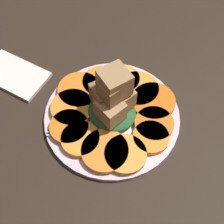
# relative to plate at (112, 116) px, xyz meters

# --- Properties ---
(table_slab) EXTENTS (1.20, 1.20, 0.02)m
(table_slab) POSITION_rel_plate_xyz_m (0.00, 0.00, -0.02)
(table_slab) COLOR black
(table_slab) RESTS_ON ground
(plate) EXTENTS (0.26, 0.26, 0.01)m
(plate) POSITION_rel_plate_xyz_m (0.00, 0.00, 0.00)
(plate) COLOR silver
(plate) RESTS_ON table_slab
(carrot_slice_0) EXTENTS (0.09, 0.09, 0.01)m
(carrot_slice_0) POSITION_rel_plate_xyz_m (-0.08, 0.01, 0.01)
(carrot_slice_0) COLOR orange
(carrot_slice_0) RESTS_ON plate
(carrot_slice_1) EXTENTS (0.08, 0.08, 0.01)m
(carrot_slice_1) POSITION_rel_plate_xyz_m (-0.07, -0.03, 0.01)
(carrot_slice_1) COLOR orange
(carrot_slice_1) RESTS_ON plate
(carrot_slice_2) EXTENTS (0.07, 0.07, 0.01)m
(carrot_slice_2) POSITION_rel_plate_xyz_m (-0.05, -0.06, 0.01)
(carrot_slice_2) COLOR orange
(carrot_slice_2) RESTS_ON plate
(carrot_slice_3) EXTENTS (0.07, 0.07, 0.01)m
(carrot_slice_3) POSITION_rel_plate_xyz_m (-0.02, -0.08, 0.01)
(carrot_slice_3) COLOR orange
(carrot_slice_3) RESTS_ON plate
(carrot_slice_4) EXTENTS (0.08, 0.08, 0.01)m
(carrot_slice_4) POSITION_rel_plate_xyz_m (0.03, -0.07, 0.01)
(carrot_slice_4) COLOR orange
(carrot_slice_4) RESTS_ON plate
(carrot_slice_5) EXTENTS (0.07, 0.07, 0.01)m
(carrot_slice_5) POSITION_rel_plate_xyz_m (0.06, -0.06, 0.01)
(carrot_slice_5) COLOR orange
(carrot_slice_5) RESTS_ON plate
(carrot_slice_6) EXTENTS (0.07, 0.07, 0.01)m
(carrot_slice_6) POSITION_rel_plate_xyz_m (0.09, -0.01, 0.01)
(carrot_slice_6) COLOR orange
(carrot_slice_6) RESTS_ON plate
(carrot_slice_7) EXTENTS (0.07, 0.07, 0.01)m
(carrot_slice_7) POSITION_rel_plate_xyz_m (0.08, 0.02, 0.01)
(carrot_slice_7) COLOR orange
(carrot_slice_7) RESTS_ON plate
(carrot_slice_8) EXTENTS (0.09, 0.09, 0.01)m
(carrot_slice_8) POSITION_rel_plate_xyz_m (0.06, 0.06, 0.01)
(carrot_slice_8) COLOR #D45F12
(carrot_slice_8) RESTS_ON plate
(carrot_slice_9) EXTENTS (0.08, 0.08, 0.01)m
(carrot_slice_9) POSITION_rel_plate_xyz_m (0.02, 0.07, 0.01)
(carrot_slice_9) COLOR orange
(carrot_slice_9) RESTS_ON plate
(carrot_slice_10) EXTENTS (0.07, 0.07, 0.01)m
(carrot_slice_10) POSITION_rel_plate_xyz_m (-0.02, 0.08, 0.01)
(carrot_slice_10) COLOR #F99338
(carrot_slice_10) RESTS_ON plate
(carrot_slice_11) EXTENTS (0.08, 0.08, 0.01)m
(carrot_slice_11) POSITION_rel_plate_xyz_m (-0.05, 0.05, 0.01)
(carrot_slice_11) COLOR orange
(carrot_slice_11) RESTS_ON plate
(center_pile) EXTENTS (0.09, 0.08, 0.11)m
(center_pile) POSITION_rel_plate_xyz_m (-0.00, 0.00, 0.05)
(center_pile) COLOR #235128
(center_pile) RESTS_ON plate
(fork) EXTENTS (0.19, 0.09, 0.00)m
(fork) POSITION_rel_plate_xyz_m (0.00, -0.05, 0.01)
(fork) COLOR silver
(fork) RESTS_ON plate
(napkin) EXTENTS (0.13, 0.08, 0.01)m
(napkin) POSITION_rel_plate_xyz_m (-0.23, -0.01, -0.00)
(napkin) COLOR silver
(napkin) RESTS_ON table_slab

